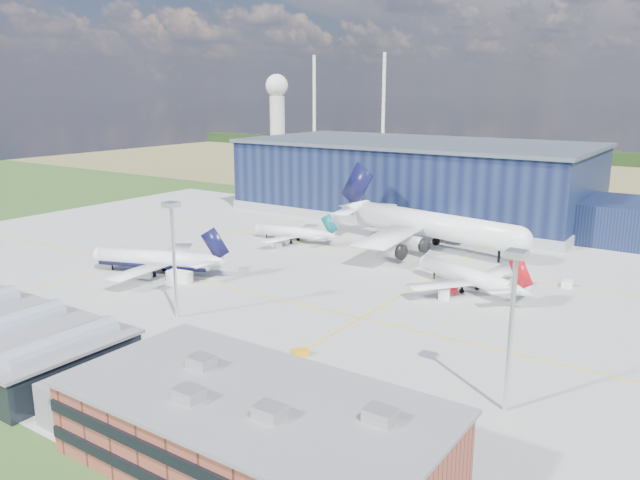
{
  "coord_description": "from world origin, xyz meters",
  "views": [
    {
      "loc": [
        98.17,
        -109.41,
        43.12
      ],
      "look_at": [
        11.27,
        17.79,
        6.43
      ],
      "focal_mm": 35.0,
      "sensor_mm": 36.0,
      "label": 1
    }
  ],
  "objects_px": {
    "airliner_red": "(467,267)",
    "gse_tug_b": "(300,353)",
    "airliner_regional": "(292,226)",
    "gse_van_c": "(180,361)",
    "light_mast_center": "(173,241)",
    "ops_building": "(253,431)",
    "gse_van_a": "(180,277)",
    "gse_van_b": "(445,292)",
    "gse_cart_a": "(567,284)",
    "gse_cart_b": "(276,245)",
    "gse_tug_c": "(382,247)",
    "light_mast_east": "(513,305)",
    "car_b": "(196,379)",
    "airliner_navy": "(153,250)",
    "airstair": "(182,268)",
    "hangar": "(421,182)",
    "car_a": "(284,410)",
    "airliner_widebody": "(434,212)"
  },
  "relations": [
    {
      "from": "airliner_red",
      "to": "gse_tug_b",
      "type": "height_order",
      "value": "airliner_red"
    },
    {
      "from": "airliner_red",
      "to": "airliner_regional",
      "type": "bearing_deg",
      "value": 9.27
    },
    {
      "from": "gse_van_c",
      "to": "light_mast_center",
      "type": "bearing_deg",
      "value": 40.97
    },
    {
      "from": "ops_building",
      "to": "gse_van_a",
      "type": "height_order",
      "value": "ops_building"
    },
    {
      "from": "gse_van_b",
      "to": "gse_van_c",
      "type": "distance_m",
      "value": 60.82
    },
    {
      "from": "airliner_regional",
      "to": "gse_van_b",
      "type": "xyz_separation_m",
      "value": [
        57.65,
        -22.04,
        -3.55
      ]
    },
    {
      "from": "gse_cart_a",
      "to": "gse_cart_b",
      "type": "distance_m",
      "value": 78.07
    },
    {
      "from": "airliner_regional",
      "to": "gse_van_c",
      "type": "distance_m",
      "value": 87.62
    },
    {
      "from": "ops_building",
      "to": "gse_van_b",
      "type": "height_order",
      "value": "ops_building"
    },
    {
      "from": "gse_cart_a",
      "to": "gse_tug_c",
      "type": "relative_size",
      "value": 1.13
    },
    {
      "from": "gse_van_a",
      "to": "gse_cart_a",
      "type": "distance_m",
      "value": 88.87
    },
    {
      "from": "light_mast_east",
      "to": "gse_van_b",
      "type": "bearing_deg",
      "value": 122.93
    },
    {
      "from": "light_mast_center",
      "to": "car_b",
      "type": "bearing_deg",
      "value": -37.69
    },
    {
      "from": "gse_cart_a",
      "to": "gse_van_c",
      "type": "xyz_separation_m",
      "value": [
        -40.6,
        -79.7,
        0.6
      ]
    },
    {
      "from": "gse_cart_a",
      "to": "light_mast_center",
      "type": "bearing_deg",
      "value": -139.14
    },
    {
      "from": "ops_building",
      "to": "light_mast_east",
      "type": "xyz_separation_m",
      "value": [
        19.99,
        30.0,
        10.64
      ]
    },
    {
      "from": "airliner_navy",
      "to": "gse_van_c",
      "type": "xyz_separation_m",
      "value": [
        44.85,
        -34.0,
        -4.69
      ]
    },
    {
      "from": "gse_tug_c",
      "to": "airstair",
      "type": "distance_m",
      "value": 56.3
    },
    {
      "from": "hangar",
      "to": "gse_van_c",
      "type": "xyz_separation_m",
      "value": [
        24.95,
        -140.8,
        -10.29
      ]
    },
    {
      "from": "gse_tug_c",
      "to": "car_a",
      "type": "bearing_deg",
      "value": -91.18
    },
    {
      "from": "light_mast_east",
      "to": "car_b",
      "type": "distance_m",
      "value": 47.78
    },
    {
      "from": "gse_tug_b",
      "to": "gse_van_c",
      "type": "height_order",
      "value": "gse_van_c"
    },
    {
      "from": "airliner_red",
      "to": "light_mast_east",
      "type": "bearing_deg",
      "value": 140.32
    },
    {
      "from": "light_mast_center",
      "to": "gse_van_c",
      "type": "relative_size",
      "value": 4.15
    },
    {
      "from": "airliner_navy",
      "to": "car_a",
      "type": "height_order",
      "value": "airliner_navy"
    },
    {
      "from": "airliner_navy",
      "to": "airliner_regional",
      "type": "bearing_deg",
      "value": -119.52
    },
    {
      "from": "ops_building",
      "to": "airstair",
      "type": "relative_size",
      "value": 8.98
    },
    {
      "from": "hangar",
      "to": "gse_cart_a",
      "type": "distance_m",
      "value": 90.27
    },
    {
      "from": "hangar",
      "to": "light_mast_east",
      "type": "distance_m",
      "value": 144.23
    },
    {
      "from": "airliner_red",
      "to": "gse_tug_b",
      "type": "bearing_deg",
      "value": 102.3
    },
    {
      "from": "hangar",
      "to": "airliner_widebody",
      "type": "relative_size",
      "value": 2.21
    },
    {
      "from": "light_mast_center",
      "to": "gse_cart_a",
      "type": "relative_size",
      "value": 6.8
    },
    {
      "from": "airliner_navy",
      "to": "gse_tug_c",
      "type": "distance_m",
      "value": 62.66
    },
    {
      "from": "light_mast_east",
      "to": "car_b",
      "type": "relative_size",
      "value": 6.48
    },
    {
      "from": "light_mast_center",
      "to": "gse_van_b",
      "type": "distance_m",
      "value": 58.07
    },
    {
      "from": "gse_van_b",
      "to": "gse_van_c",
      "type": "height_order",
      "value": "gse_van_c"
    },
    {
      "from": "light_mast_center",
      "to": "gse_tug_c",
      "type": "distance_m",
      "value": 72.15
    },
    {
      "from": "airliner_regional",
      "to": "gse_cart_b",
      "type": "relative_size",
      "value": 9.4
    },
    {
      "from": "light_mast_east",
      "to": "airliner_widebody",
      "type": "distance_m",
      "value": 91.64
    },
    {
      "from": "hangar",
      "to": "car_b",
      "type": "bearing_deg",
      "value": -77.95
    },
    {
      "from": "gse_van_a",
      "to": "gse_van_c",
      "type": "height_order",
      "value": "gse_van_c"
    },
    {
      "from": "hangar",
      "to": "gse_van_a",
      "type": "xyz_separation_m",
      "value": [
        -9.98,
        -107.95,
        -10.32
      ]
    },
    {
      "from": "gse_van_b",
      "to": "gse_cart_b",
      "type": "bearing_deg",
      "value": 147.97
    },
    {
      "from": "gse_van_c",
      "to": "airstair",
      "type": "distance_m",
      "value": 54.25
    },
    {
      "from": "gse_tug_c",
      "to": "gse_van_c",
      "type": "xyz_separation_m",
      "value": [
        10.71,
        -86.27,
        0.68
      ]
    },
    {
      "from": "airliner_red",
      "to": "gse_van_a",
      "type": "xyz_separation_m",
      "value": [
        -57.48,
        -31.54,
        -4.12
      ]
    },
    {
      "from": "gse_cart_b",
      "to": "car_b",
      "type": "relative_size",
      "value": 0.86
    },
    {
      "from": "airliner_widebody",
      "to": "gse_tug_b",
      "type": "xyz_separation_m",
      "value": [
        12.22,
        -80.0,
        -10.1
      ]
    },
    {
      "from": "ops_building",
      "to": "car_a",
      "type": "xyz_separation_m",
      "value": [
        -4.71,
        12.0,
        -4.23
      ]
    },
    {
      "from": "airstair",
      "to": "airliner_regional",
      "type": "bearing_deg",
      "value": 102.22
    }
  ]
}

